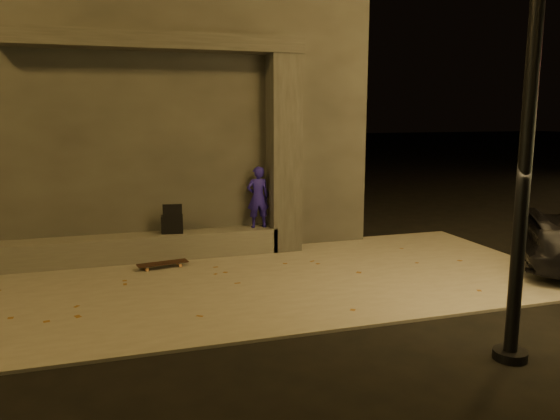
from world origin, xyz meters
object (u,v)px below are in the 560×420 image
object	(u,v)px
column	(284,154)
skateboarder	(258,197)
skateboard	(163,264)
backpack	(172,223)

from	to	relation	value
column	skateboarder	distance (m)	0.93
column	skateboard	world-z (taller)	column
column	skateboarder	world-z (taller)	column
column	backpack	distance (m)	2.39
column	backpack	bearing A→B (deg)	180.00
backpack	skateboard	distance (m)	0.89
skateboard	column	bearing A→B (deg)	6.47
skateboard	backpack	bearing A→B (deg)	59.83
backpack	skateboard	bearing A→B (deg)	-103.40
backpack	skateboard	world-z (taller)	backpack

